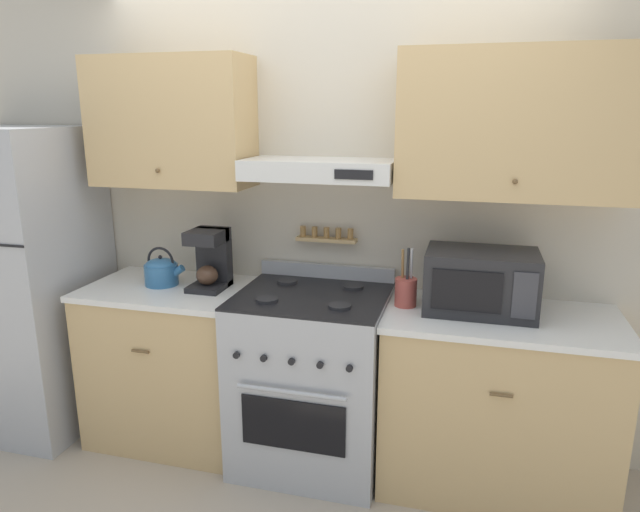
# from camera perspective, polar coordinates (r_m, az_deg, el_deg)

# --- Properties ---
(ground_plane) EXTENTS (16.00, 16.00, 0.00)m
(ground_plane) POSITION_cam_1_polar(r_m,az_deg,el_deg) (3.14, -2.38, -22.38)
(ground_plane) COLOR #B2A38E
(wall_back) EXTENTS (5.20, 0.46, 2.55)m
(wall_back) POSITION_cam_1_polar(r_m,az_deg,el_deg) (3.13, 1.51, 6.29)
(wall_back) COLOR beige
(wall_back) RESTS_ON ground_plane
(counter_left) EXTENTS (0.91, 0.65, 0.92)m
(counter_left) POSITION_cam_1_polar(r_m,az_deg,el_deg) (3.47, -14.41, -10.19)
(counter_left) COLOR tan
(counter_left) RESTS_ON ground_plane
(counter_right) EXTENTS (1.12, 0.65, 0.92)m
(counter_right) POSITION_cam_1_polar(r_m,az_deg,el_deg) (3.08, 17.16, -13.74)
(counter_right) COLOR tan
(counter_right) RESTS_ON ground_plane
(stove_range) EXTENTS (0.77, 0.71, 1.04)m
(stove_range) POSITION_cam_1_polar(r_m,az_deg,el_deg) (3.13, -0.81, -12.15)
(stove_range) COLOR #ADAFB5
(stove_range) RESTS_ON ground_plane
(refrigerator) EXTENTS (0.77, 0.76, 1.79)m
(refrigerator) POSITION_cam_1_polar(r_m,az_deg,el_deg) (3.80, -27.52, -2.28)
(refrigerator) COLOR #ADAFB5
(refrigerator) RESTS_ON ground_plane
(tea_kettle) EXTENTS (0.24, 0.19, 0.22)m
(tea_kettle) POSITION_cam_1_polar(r_m,az_deg,el_deg) (3.33, -15.56, -1.43)
(tea_kettle) COLOR teal
(tea_kettle) RESTS_ON counter_left
(coffee_maker) EXTENTS (0.19, 0.24, 0.33)m
(coffee_maker) POSITION_cam_1_polar(r_m,az_deg,el_deg) (3.20, -10.89, -0.21)
(coffee_maker) COLOR black
(coffee_maker) RESTS_ON counter_left
(microwave) EXTENTS (0.53, 0.36, 0.30)m
(microwave) POSITION_cam_1_polar(r_m,az_deg,el_deg) (2.88, 15.78, -2.47)
(microwave) COLOR #232326
(microwave) RESTS_ON counter_right
(utensil_crock) EXTENTS (0.11, 0.11, 0.30)m
(utensil_crock) POSITION_cam_1_polar(r_m,az_deg,el_deg) (2.90, 8.57, -3.45)
(utensil_crock) COLOR #B24C42
(utensil_crock) RESTS_ON counter_right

